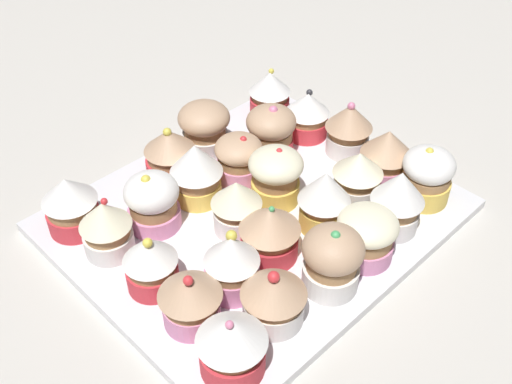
# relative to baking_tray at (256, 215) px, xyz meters

# --- Properties ---
(ground_plane) EXTENTS (1.80, 1.80, 0.03)m
(ground_plane) POSITION_rel_baking_tray_xyz_m (0.00, 0.00, -0.02)
(ground_plane) COLOR beige
(baking_tray) EXTENTS (0.42, 0.35, 0.01)m
(baking_tray) POSITION_rel_baking_tray_xyz_m (0.00, 0.00, 0.00)
(baking_tray) COLOR silver
(baking_tray) RESTS_ON ground_plane
(cupcake_0) EXTENTS (0.06, 0.06, 0.07)m
(cupcake_0) POSITION_rel_baking_tray_xyz_m (-0.16, -0.13, 0.04)
(cupcake_0) COLOR #D1333D
(cupcake_0) RESTS_ON baking_tray
(cupcake_1) EXTENTS (0.06, 0.06, 0.07)m
(cupcake_1) POSITION_rel_baking_tray_xyz_m (-0.10, -0.12, 0.04)
(cupcake_1) COLOR white
(cupcake_1) RESTS_ON baking_tray
(cupcake_2) EXTENTS (0.06, 0.06, 0.08)m
(cupcake_2) POSITION_rel_baking_tray_xyz_m (-0.02, -0.13, 0.04)
(cupcake_2) COLOR white
(cupcake_2) RESTS_ON baking_tray
(cupcake_3) EXTENTS (0.06, 0.06, 0.06)m
(cupcake_3) POSITION_rel_baking_tray_xyz_m (0.03, -0.13, 0.04)
(cupcake_3) COLOR pink
(cupcake_3) RESTS_ON baking_tray
(cupcake_4) EXTENTS (0.06, 0.06, 0.08)m
(cupcake_4) POSITION_rel_baking_tray_xyz_m (0.09, -0.13, 0.05)
(cupcake_4) COLOR white
(cupcake_4) RESTS_ON baking_tray
(cupcake_5) EXTENTS (0.06, 0.06, 0.07)m
(cupcake_5) POSITION_rel_baking_tray_xyz_m (0.16, -0.12, 0.04)
(cupcake_5) COLOR #EFC651
(cupcake_5) RESTS_ON baking_tray
(cupcake_6) EXTENTS (0.06, 0.06, 0.07)m
(cupcake_6) POSITION_rel_baking_tray_xyz_m (-0.15, -0.07, 0.04)
(cupcake_6) COLOR pink
(cupcake_6) RESTS_ON baking_tray
(cupcake_7) EXTENTS (0.06, 0.06, 0.08)m
(cupcake_7) POSITION_rel_baking_tray_xyz_m (-0.10, -0.06, 0.04)
(cupcake_7) COLOR pink
(cupcake_7) RESTS_ON baking_tray
(cupcake_8) EXTENTS (0.07, 0.07, 0.07)m
(cupcake_8) POSITION_rel_baking_tray_xyz_m (-0.04, -0.06, 0.04)
(cupcake_8) COLOR #D1333D
(cupcake_8) RESTS_ON baking_tray
(cupcake_9) EXTENTS (0.06, 0.06, 0.08)m
(cupcake_9) POSITION_rel_baking_tray_xyz_m (0.04, -0.07, 0.05)
(cupcake_9) COLOR #EFC651
(cupcake_9) RESTS_ON baking_tray
(cupcake_10) EXTENTS (0.06, 0.06, 0.07)m
(cupcake_10) POSITION_rel_baking_tray_xyz_m (0.10, -0.07, 0.04)
(cupcake_10) COLOR white
(cupcake_10) RESTS_ON baking_tray
(cupcake_11) EXTENTS (0.06, 0.06, 0.07)m
(cupcake_11) POSITION_rel_baking_tray_xyz_m (0.15, -0.07, 0.04)
(cupcake_11) COLOR pink
(cupcake_11) RESTS_ON baking_tray
(cupcake_12) EXTENTS (0.06, 0.06, 0.07)m
(cupcake_12) POSITION_rel_baking_tray_xyz_m (-0.15, -0.01, 0.04)
(cupcake_12) COLOR #D1333D
(cupcake_12) RESTS_ON baking_tray
(cupcake_13) EXTENTS (0.06, 0.06, 0.07)m
(cupcake_13) POSITION_rel_baking_tray_xyz_m (-0.03, -0.01, 0.04)
(cupcake_13) COLOR white
(cupcake_13) RESTS_ON baking_tray
(cupcake_14) EXTENTS (0.06, 0.06, 0.07)m
(cupcake_14) POSITION_rel_baking_tray_xyz_m (0.03, -0.00, 0.04)
(cupcake_14) COLOR #EFC651
(cupcake_14) RESTS_ON baking_tray
(cupcake_15) EXTENTS (0.06, 0.06, 0.07)m
(cupcake_15) POSITION_rel_baking_tray_xyz_m (0.16, 0.00, 0.04)
(cupcake_15) COLOR white
(cupcake_15) RESTS_ON baking_tray
(cupcake_16) EXTENTS (0.06, 0.06, 0.07)m
(cupcake_16) POSITION_rel_baking_tray_xyz_m (-0.16, 0.07, 0.04)
(cupcake_16) COLOR white
(cupcake_16) RESTS_ON baking_tray
(cupcake_17) EXTENTS (0.06, 0.06, 0.07)m
(cupcake_17) POSITION_rel_baking_tray_xyz_m (-0.10, 0.07, 0.04)
(cupcake_17) COLOR pink
(cupcake_17) RESTS_ON baking_tray
(cupcake_18) EXTENTS (0.06, 0.06, 0.08)m
(cupcake_18) POSITION_rel_baking_tray_xyz_m (-0.03, 0.07, 0.05)
(cupcake_18) COLOR #EFC651
(cupcake_18) RESTS_ON baking_tray
(cupcake_19) EXTENTS (0.06, 0.06, 0.06)m
(cupcake_19) POSITION_rel_baking_tray_xyz_m (0.03, 0.06, 0.04)
(cupcake_19) COLOR pink
(cupcake_19) RESTS_ON baking_tray
(cupcake_20) EXTENTS (0.06, 0.06, 0.07)m
(cupcake_20) POSITION_rel_baking_tray_xyz_m (0.09, 0.07, 0.04)
(cupcake_20) COLOR #D1333D
(cupcake_20) RESTS_ON baking_tray
(cupcake_21) EXTENTS (0.06, 0.06, 0.07)m
(cupcake_21) POSITION_rel_baking_tray_xyz_m (0.16, 0.06, 0.04)
(cupcake_21) COLOR #D1333D
(cupcake_21) RESTS_ON baking_tray
(cupcake_22) EXTENTS (0.06, 0.06, 0.07)m
(cupcake_22) POSITION_rel_baking_tray_xyz_m (-0.16, 0.12, 0.04)
(cupcake_22) COLOR #D1333D
(cupcake_22) RESTS_ON baking_tray
(cupcake_23) EXTENTS (0.06, 0.06, 0.07)m
(cupcake_23) POSITION_rel_baking_tray_xyz_m (-0.03, 0.12, 0.04)
(cupcake_23) COLOR #D1333D
(cupcake_23) RESTS_ON baking_tray
(cupcake_24) EXTENTS (0.07, 0.07, 0.07)m
(cupcake_24) POSITION_rel_baking_tray_xyz_m (0.04, 0.13, 0.04)
(cupcake_24) COLOR white
(cupcake_24) RESTS_ON baking_tray
(cupcake_25) EXTENTS (0.06, 0.06, 0.07)m
(cupcake_25) POSITION_rel_baking_tray_xyz_m (0.15, 0.13, 0.04)
(cupcake_25) COLOR #D1333D
(cupcake_25) RESTS_ON baking_tray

